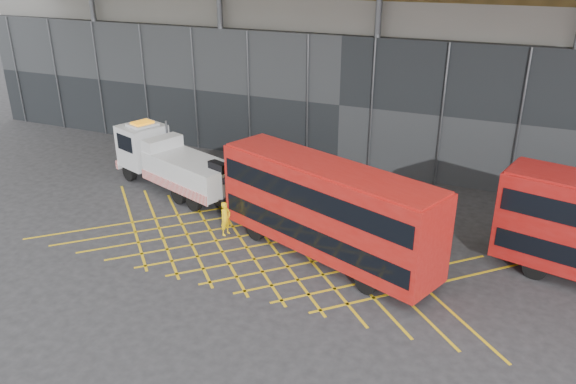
% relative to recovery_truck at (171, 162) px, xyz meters
% --- Properties ---
extents(ground_plane, '(120.00, 120.00, 0.00)m').
position_rel_recovery_truck_xyz_m(ground_plane, '(5.38, -4.41, -1.61)').
color(ground_plane, '#28282A').
extents(road_markings, '(21.56, 7.16, 0.01)m').
position_rel_recovery_truck_xyz_m(road_markings, '(7.78, -4.41, -1.61)').
color(road_markings, yellow).
rests_on(road_markings, ground_plane).
extents(construction_building, '(55.00, 23.97, 18.00)m').
position_rel_recovery_truck_xyz_m(construction_building, '(7.30, 13.98, 7.36)').
color(construction_building, gray).
rests_on(construction_building, ground_plane).
extents(recovery_truck, '(9.87, 5.10, 3.49)m').
position_rel_recovery_truck_xyz_m(recovery_truck, '(0.00, 0.00, 0.00)').
color(recovery_truck, black).
rests_on(recovery_truck, ground_plane).
extents(bus_towed, '(10.69, 5.99, 4.29)m').
position_rel_recovery_truck_xyz_m(bus_towed, '(10.51, -3.70, 0.77)').
color(bus_towed, '#AD140F').
rests_on(bus_towed, ground_plane).
extents(worker, '(0.52, 0.68, 1.65)m').
position_rel_recovery_truck_xyz_m(worker, '(5.49, -3.64, -0.79)').
color(worker, yellow).
rests_on(worker, ground_plane).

